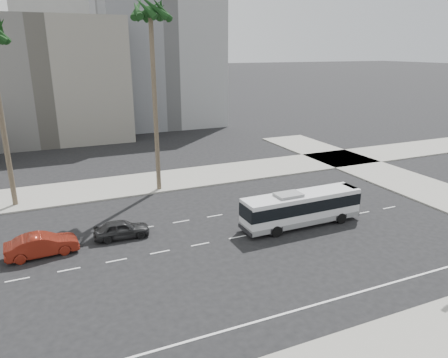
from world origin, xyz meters
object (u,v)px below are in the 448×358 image
city_bus (301,207)px  palm_near (150,16)px  car_b (42,245)px  car_a (122,229)px

city_bus → palm_near: palm_near is taller
city_bus → car_b: bearing=170.8°
car_a → city_bus: bearing=-100.4°
car_a → car_b: (-5.50, -0.60, 0.08)m
palm_near → car_a: bearing=-119.6°
car_a → palm_near: (5.41, 9.50, 15.60)m
city_bus → car_b: 19.33m
car_a → palm_near: size_ratio=0.23×
city_bus → car_b: city_bus is taller
city_bus → car_b: (-19.11, 2.80, -0.74)m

